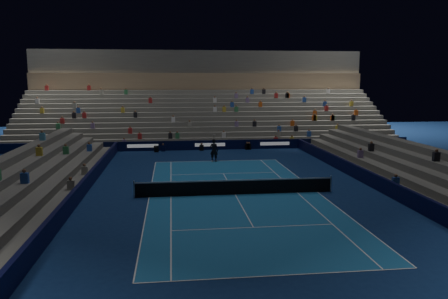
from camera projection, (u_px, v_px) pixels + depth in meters
ground at (235, 195)px, 28.16m from camera, size 90.00×90.00×0.00m
court_surface at (235, 195)px, 28.16m from camera, size 10.97×23.77×0.01m
sponsor_barrier_far at (210, 145)px, 46.22m from camera, size 44.00×0.25×1.00m
sponsor_barrier_east at (378, 183)px, 29.23m from camera, size 0.25×37.00×1.00m
sponsor_barrier_west at (80, 192)px, 26.94m from camera, size 0.25×37.00×1.00m
grandstand_main at (203, 111)px, 54.98m from camera, size 44.00×15.20×11.20m
grandstand_east at (427, 175)px, 29.57m from camera, size 5.00×37.00×2.50m
grandstand_west at (21, 187)px, 26.47m from camera, size 5.00×37.00×2.50m
tennis_net at (235, 187)px, 28.08m from camera, size 12.90×0.10×1.10m
tennis_player at (214, 150)px, 39.43m from camera, size 0.87×0.72×2.06m
broadcast_camera at (156, 149)px, 44.80m from camera, size 0.51×0.94×0.61m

